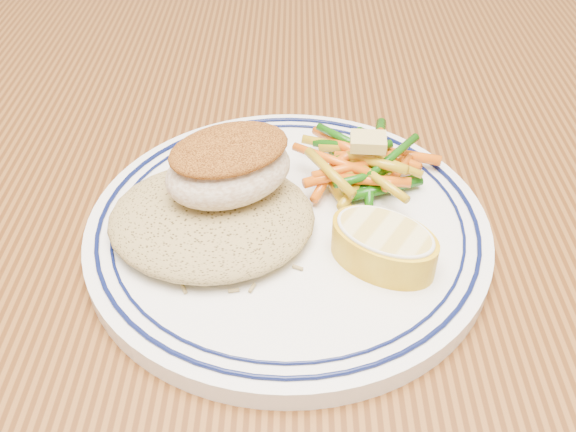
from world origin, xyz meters
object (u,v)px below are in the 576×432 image
at_px(dining_table, 311,324).
at_px(rice_pilaf, 211,214).
at_px(vegetable_pile, 363,164).
at_px(plate, 288,227).
at_px(fish_fillet, 229,166).
at_px(lemon_wedge, 384,244).

relative_size(dining_table, rice_pilaf, 10.78).
bearing_deg(vegetable_pile, dining_table, -127.28).
xyz_separation_m(plate, rice_pilaf, (-0.05, -0.01, 0.02)).
bearing_deg(fish_fillet, plate, -10.86).
xyz_separation_m(dining_table, plate, (-0.02, -0.00, 0.11)).
height_order(fish_fillet, vegetable_pile, fish_fillet).
height_order(dining_table, vegetable_pile, vegetable_pile).
bearing_deg(lemon_wedge, dining_table, 136.93).
bearing_deg(vegetable_pile, rice_pilaf, -151.46).
distance_m(fish_fillet, lemon_wedge, 0.11).
bearing_deg(vegetable_pile, fish_fillet, -156.05).
bearing_deg(fish_fillet, lemon_wedge, -24.62).
bearing_deg(plate, fish_fillet, 169.14).
bearing_deg(plate, vegetable_pile, 41.95).
height_order(rice_pilaf, fish_fillet, fish_fillet).
height_order(fish_fillet, lemon_wedge, fish_fillet).
distance_m(dining_table, plate, 0.11).
bearing_deg(vegetable_pile, plate, -138.05).
bearing_deg(rice_pilaf, plate, 9.36).
distance_m(rice_pilaf, lemon_wedge, 0.12).
bearing_deg(rice_pilaf, vegetable_pile, 28.54).
bearing_deg(rice_pilaf, fish_fillet, 52.78).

